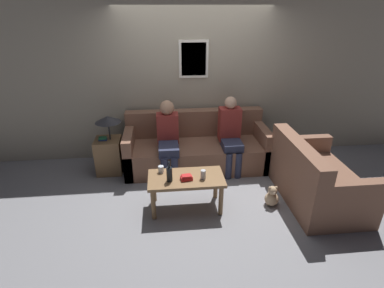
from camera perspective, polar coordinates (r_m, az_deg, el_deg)
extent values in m
plane|color=gray|center=(4.71, 1.55, -7.04)|extent=(16.00, 16.00, 0.00)
cube|color=#9E937F|center=(5.14, 0.26, 11.52)|extent=(9.00, 0.06, 2.60)
cube|color=silver|center=(5.02, 0.32, 15.85)|extent=(0.48, 0.02, 0.60)
cube|color=silver|center=(5.02, 0.33, 15.83)|extent=(0.40, 0.01, 0.52)
cube|color=brown|center=(5.02, 0.88, -2.05)|extent=(2.33, 0.90, 0.43)
cube|color=brown|center=(5.16, 0.46, 4.10)|extent=(2.33, 0.20, 0.45)
cube|color=brown|center=(4.97, -11.73, -1.31)|extent=(0.14, 0.90, 0.68)
cube|color=brown|center=(5.20, 12.94, -0.21)|extent=(0.14, 0.90, 0.68)
cube|color=brown|center=(4.55, 22.81, -7.37)|extent=(0.90, 1.43, 0.43)
cube|color=brown|center=(4.18, 19.55, -2.71)|extent=(0.20, 1.43, 0.45)
cube|color=brown|center=(4.03, 27.25, -10.60)|extent=(0.90, 0.14, 0.68)
cube|color=brown|center=(4.98, 19.75, -2.28)|extent=(0.90, 0.14, 0.68)
cube|color=olive|center=(3.91, -1.14, -6.57)|extent=(0.98, 0.51, 0.04)
cylinder|color=olive|center=(3.88, -7.36, -11.35)|extent=(0.06, 0.06, 0.43)
cylinder|color=olive|center=(3.93, 5.53, -10.63)|extent=(0.06, 0.06, 0.43)
cylinder|color=olive|center=(4.20, -7.28, -8.19)|extent=(0.06, 0.06, 0.43)
cylinder|color=olive|center=(4.25, 4.53, -7.58)|extent=(0.06, 0.06, 0.43)
cube|color=olive|center=(5.02, -15.49, -2.13)|extent=(0.40, 0.40, 0.57)
cylinder|color=#262628|center=(4.84, -15.50, 2.53)|extent=(0.02, 0.02, 0.31)
cone|color=#2D2D33|center=(4.77, -15.75, 4.58)|extent=(0.40, 0.40, 0.10)
cube|color=navy|center=(4.89, -16.61, 0.84)|extent=(0.13, 0.08, 0.02)
cube|color=#237547|center=(4.88, -16.65, 1.11)|extent=(0.13, 0.10, 0.03)
cylinder|color=black|center=(3.78, -4.32, -5.77)|extent=(0.08, 0.08, 0.19)
cylinder|color=black|center=(3.72, -4.39, -3.95)|extent=(0.03, 0.03, 0.08)
cylinder|color=silver|center=(4.01, -5.93, -4.79)|extent=(0.07, 0.07, 0.09)
cube|color=red|center=(3.84, -1.06, -6.62)|extent=(0.16, 0.13, 0.03)
cube|color=red|center=(3.83, -1.07, -6.31)|extent=(0.16, 0.11, 0.02)
cube|color=red|center=(3.82, -1.07, -6.07)|extent=(0.13, 0.09, 0.02)
cylinder|color=#BCBCC1|center=(3.84, 2.15, -5.83)|extent=(0.07, 0.07, 0.12)
cube|color=#2D334C|center=(4.66, -4.48, -0.74)|extent=(0.31, 0.49, 0.14)
cylinder|color=#2D334C|center=(4.57, -5.24, -5.11)|extent=(0.11, 0.11, 0.43)
cylinder|color=#2D334C|center=(4.57, -3.32, -5.03)|extent=(0.11, 0.11, 0.43)
cube|color=maroon|center=(4.79, -4.67, 3.08)|extent=(0.34, 0.22, 0.47)
sphere|color=tan|center=(4.68, -4.81, 6.92)|extent=(0.22, 0.22, 0.22)
cube|color=#2D334C|center=(4.80, 7.51, -0.13)|extent=(0.31, 0.42, 0.14)
cylinder|color=#2D334C|center=(4.72, 6.98, -4.16)|extent=(0.11, 0.11, 0.43)
cylinder|color=#2D334C|center=(4.75, 8.78, -4.05)|extent=(0.11, 0.11, 0.43)
cube|color=maroon|center=(4.88, 7.15, 3.79)|extent=(0.34, 0.22, 0.54)
sphere|color=tan|center=(4.76, 7.37, 7.80)|extent=(0.19, 0.19, 0.19)
sphere|color=tan|center=(4.29, 14.90, -10.08)|extent=(0.19, 0.19, 0.19)
sphere|color=tan|center=(4.22, 15.11, -8.55)|extent=(0.12, 0.12, 0.12)
sphere|color=tan|center=(4.18, 14.62, -8.11)|extent=(0.04, 0.04, 0.04)
sphere|color=tan|center=(4.21, 15.73, -8.00)|extent=(0.04, 0.04, 0.04)
sphere|color=beige|center=(4.18, 15.33, -8.98)|extent=(0.05, 0.05, 0.05)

